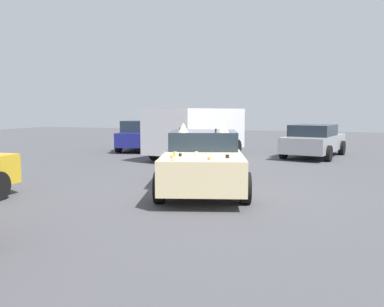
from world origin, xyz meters
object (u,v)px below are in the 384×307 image
(parked_van_row_back_far, at_px, (198,130))
(parked_sedan_far_left, at_px, (143,135))
(art_car_decorated, at_px, (203,160))
(parked_sedan_row_back_center, at_px, (314,140))

(parked_van_row_back_far, height_order, parked_sedan_far_left, parked_van_row_back_far)
(art_car_decorated, bearing_deg, parked_sedan_row_back_center, 148.03)
(art_car_decorated, relative_size, parked_sedan_row_back_center, 1.05)
(parked_sedan_far_left, bearing_deg, parked_sedan_row_back_center, -104.46)
(parked_van_row_back_far, xyz_separation_m, parked_sedan_row_back_center, (2.11, -4.49, -0.45))
(art_car_decorated, relative_size, parked_sedan_far_left, 1.10)
(art_car_decorated, relative_size, parked_van_row_back_far, 0.93)
(parked_van_row_back_far, relative_size, parked_sedan_far_left, 1.19)
(art_car_decorated, bearing_deg, parked_sedan_far_left, -162.19)
(parked_sedan_far_left, bearing_deg, art_car_decorated, -158.56)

